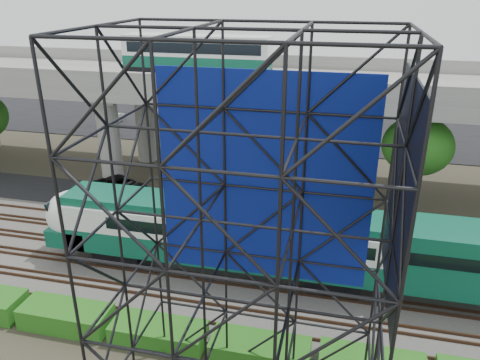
# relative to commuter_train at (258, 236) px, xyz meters

# --- Properties ---
(ground) EXTENTS (140.00, 140.00, 0.00)m
(ground) POSITION_rel_commuter_train_xyz_m (-4.62, -2.00, -2.88)
(ground) COLOR #474233
(ground) RESTS_ON ground
(ballast_bed) EXTENTS (90.00, 12.00, 0.20)m
(ballast_bed) POSITION_rel_commuter_train_xyz_m (-4.62, 0.00, -2.78)
(ballast_bed) COLOR slate
(ballast_bed) RESTS_ON ground
(service_road) EXTENTS (90.00, 5.00, 0.08)m
(service_road) POSITION_rel_commuter_train_xyz_m (-4.62, 8.50, -2.84)
(service_road) COLOR black
(service_road) RESTS_ON ground
(parking_lot) EXTENTS (90.00, 18.00, 0.08)m
(parking_lot) POSITION_rel_commuter_train_xyz_m (-4.62, 32.00, -2.84)
(parking_lot) COLOR black
(parking_lot) RESTS_ON ground
(harbor_water) EXTENTS (140.00, 40.00, 0.03)m
(harbor_water) POSITION_rel_commuter_train_xyz_m (-4.62, 54.00, -2.87)
(harbor_water) COLOR slate
(harbor_water) RESTS_ON ground
(rail_tracks) EXTENTS (90.00, 9.52, 0.16)m
(rail_tracks) POSITION_rel_commuter_train_xyz_m (-4.62, -0.00, -2.60)
(rail_tracks) COLOR #472D1E
(rail_tracks) RESTS_ON ballast_bed
(commuter_train) EXTENTS (29.30, 3.06, 4.30)m
(commuter_train) POSITION_rel_commuter_train_xyz_m (0.00, 0.00, 0.00)
(commuter_train) COLOR black
(commuter_train) RESTS_ON rail_tracks
(overpass) EXTENTS (80.00, 12.00, 12.40)m
(overpass) POSITION_rel_commuter_train_xyz_m (-4.87, 14.00, 5.33)
(overpass) COLOR #9E9B93
(overpass) RESTS_ON ground
(scaffold_tower) EXTENTS (9.36, 6.36, 15.00)m
(scaffold_tower) POSITION_rel_commuter_train_xyz_m (1.51, -9.98, 4.59)
(scaffold_tower) COLOR black
(scaffold_tower) RESTS_ON ground
(hedge_strip) EXTENTS (34.60, 1.80, 1.20)m
(hedge_strip) POSITION_rel_commuter_train_xyz_m (-3.62, -6.30, -2.32)
(hedge_strip) COLOR #1B5F15
(hedge_strip) RESTS_ON ground
(trees) EXTENTS (40.94, 16.94, 7.69)m
(trees) POSITION_rel_commuter_train_xyz_m (-9.29, 14.17, 2.69)
(trees) COLOR #382314
(trees) RESTS_ON ground
(suv) EXTENTS (5.70, 4.10, 1.44)m
(suv) POSITION_rel_commuter_train_xyz_m (-13.26, 9.16, -2.08)
(suv) COLOR black
(suv) RESTS_ON service_road
(parked_cars) EXTENTS (37.36, 9.35, 1.27)m
(parked_cars) POSITION_rel_commuter_train_xyz_m (-4.47, 31.68, -2.21)
(parked_cars) COLOR silver
(parked_cars) RESTS_ON parking_lot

